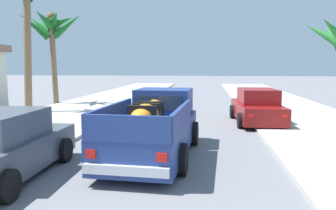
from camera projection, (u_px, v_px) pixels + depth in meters
sidewalk_left at (51, 121)px, 14.78m from camera, size 5.30×60.00×0.12m
sidewalk_right at (318, 126)px, 13.39m from camera, size 5.30×60.00×0.12m
curb_left at (77, 121)px, 14.63m from camera, size 0.16×60.00×0.10m
curb_right at (287, 126)px, 13.54m from camera, size 0.16×60.00×0.10m
pickup_truck at (155, 127)px, 9.22m from camera, size 2.42×5.31×1.80m
car_left_near at (257, 107)px, 14.40m from camera, size 2.18×4.33×1.54m
car_right_near at (1, 147)px, 7.34m from camera, size 2.10×4.29×1.54m
palm_tree_left_back at (51, 28)px, 20.58m from camera, size 4.16×3.90×5.97m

